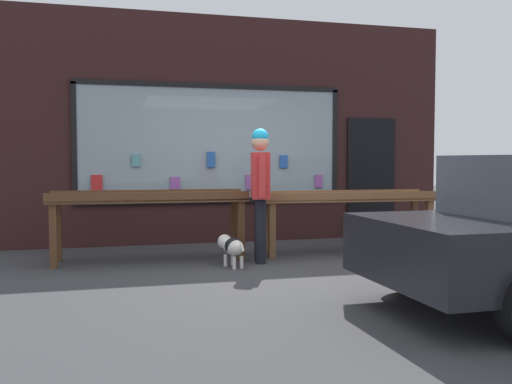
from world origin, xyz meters
TOP-DOWN VIEW (x-y plane):
  - ground_plane at (0.00, 0.00)m, footprint 40.00×40.00m
  - shopfront_facade at (0.02, 2.39)m, footprint 7.60×0.29m
  - display_table_left at (-1.44, 0.82)m, footprint 2.64×0.77m
  - display_table_right at (1.44, 0.83)m, footprint 2.63×0.73m
  - person_browsing at (-0.02, 0.35)m, footprint 0.30×0.68m
  - small_dog at (-0.46, 0.14)m, footprint 0.31×0.60m

SIDE VIEW (x-z plane):
  - ground_plane at x=0.00m, z-range 0.00..0.00m
  - small_dog at x=-0.46m, z-range 0.07..0.46m
  - display_table_right at x=1.44m, z-range 0.28..1.19m
  - display_table_left at x=-1.44m, z-range 0.29..1.24m
  - person_browsing at x=-0.02m, z-range 0.17..1.95m
  - shopfront_facade at x=0.02m, z-range -0.02..3.70m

